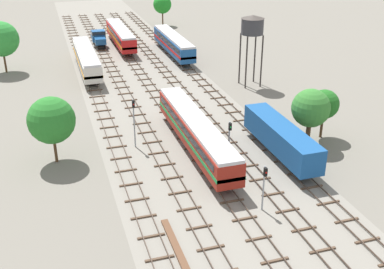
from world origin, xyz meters
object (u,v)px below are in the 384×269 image
at_px(freight_boxcar_centre_right_nearest, 281,137).
at_px(diesel_railcar_far_left_mid, 87,58).
at_px(signal_post_nearest, 229,139).
at_px(signal_post_mid, 134,118).
at_px(diesel_railcar_centre_right_midfar, 173,43).
at_px(signal_post_near, 264,182).
at_px(shunter_loco_left_farther, 98,37).
at_px(water_tower, 252,26).
at_px(passenger_coach_centre_left_near, 196,130).
at_px(diesel_railcar_centre_left_far, 121,35).

distance_m(freight_boxcar_centre_right_nearest, diesel_railcar_far_left_mid, 42.42).
bearing_deg(signal_post_nearest, signal_post_mid, 137.06).
bearing_deg(diesel_railcar_centre_right_midfar, freight_boxcar_centre_right_nearest, -89.99).
relative_size(signal_post_near, signal_post_mid, 0.77).
bearing_deg(freight_boxcar_centre_right_nearest, signal_post_mid, 153.88).
bearing_deg(shunter_loco_left_farther, freight_boxcar_centre_right_nearest, -77.22).
bearing_deg(diesel_railcar_far_left_mid, freight_boxcar_centre_right_nearest, -66.07).
xyz_separation_m(diesel_railcar_centre_right_midfar, signal_post_nearest, (-6.45, -45.48, 0.84)).
height_order(diesel_railcar_far_left_mid, signal_post_mid, signal_post_mid).
xyz_separation_m(freight_boxcar_centre_right_nearest, signal_post_mid, (-15.06, 7.38, 1.31)).
distance_m(water_tower, signal_post_near, 36.65).
bearing_deg(signal_post_near, shunter_loco_left_farther, 95.58).
bearing_deg(signal_post_near, passenger_coach_centre_left_near, 99.06).
relative_size(freight_boxcar_centre_right_nearest, signal_post_near, 3.05).
xyz_separation_m(water_tower, signal_post_near, (-13.47, -33.47, -6.46)).
height_order(signal_post_nearest, signal_post_mid, signal_post_mid).
bearing_deg(water_tower, freight_boxcar_centre_right_nearest, -106.11).
relative_size(diesel_railcar_centre_right_midfar, shunter_loco_left_farther, 2.42).
relative_size(diesel_railcar_far_left_mid, shunter_loco_left_farther, 2.42).
xyz_separation_m(diesel_railcar_far_left_mid, shunter_loco_left_farther, (4.30, 18.10, -0.59)).
relative_size(diesel_railcar_far_left_mid, signal_post_mid, 3.43).
relative_size(shunter_loco_left_farther, signal_post_near, 1.84).
height_order(diesel_railcar_far_left_mid, diesel_railcar_centre_left_far, same).
distance_m(shunter_loco_left_farther, signal_post_nearest, 57.88).
relative_size(signal_post_nearest, signal_post_mid, 0.90).
height_order(signal_post_near, signal_post_mid, signal_post_mid).
distance_m(passenger_coach_centre_left_near, diesel_railcar_centre_right_midfar, 41.47).
height_order(freight_boxcar_centre_right_nearest, diesel_railcar_centre_left_far, diesel_railcar_centre_left_far).
height_order(passenger_coach_centre_left_near, signal_post_mid, signal_post_mid).
bearing_deg(shunter_loco_left_farther, signal_post_near, -84.42).
height_order(passenger_coach_centre_left_near, shunter_loco_left_farther, passenger_coach_centre_left_near).
distance_m(passenger_coach_centre_left_near, signal_post_mid, 7.24).
relative_size(freight_boxcar_centre_right_nearest, water_tower, 1.26).
bearing_deg(diesel_railcar_centre_right_midfar, diesel_railcar_far_left_mid, -160.53).
bearing_deg(shunter_loco_left_farther, signal_post_nearest, -83.60).
bearing_deg(signal_post_mid, signal_post_near, -62.58).
bearing_deg(diesel_railcar_far_left_mid, passenger_coach_centre_left_near, -76.00).
distance_m(freight_boxcar_centre_right_nearest, diesel_railcar_centre_left_far, 55.29).
xyz_separation_m(shunter_loco_left_farther, water_tower, (19.92, -32.60, 7.41)).
height_order(shunter_loco_left_farther, signal_post_nearest, signal_post_nearest).
height_order(diesel_railcar_centre_right_midfar, diesel_railcar_centre_left_far, same).
xyz_separation_m(shunter_loco_left_farther, signal_post_mid, (-2.15, -49.50, 1.75)).
bearing_deg(signal_post_nearest, freight_boxcar_centre_right_nearest, 5.50).
bearing_deg(shunter_loco_left_farther, diesel_railcar_centre_right_midfar, -42.98).
bearing_deg(diesel_railcar_centre_right_midfar, water_tower, -71.17).
xyz_separation_m(diesel_railcar_centre_left_far, signal_post_near, (2.15, -63.81, 0.36)).
relative_size(passenger_coach_centre_left_near, water_tower, 1.97).
relative_size(water_tower, signal_post_nearest, 2.06).
xyz_separation_m(water_tower, signal_post_nearest, (-13.47, -24.90, -5.99)).
relative_size(shunter_loco_left_farther, signal_post_nearest, 1.56).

